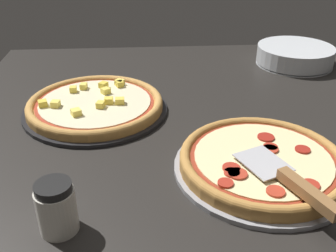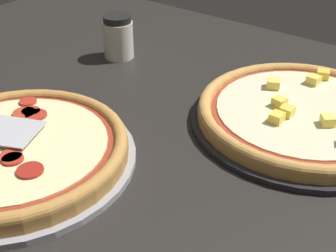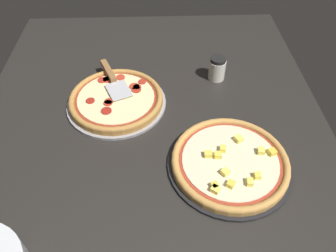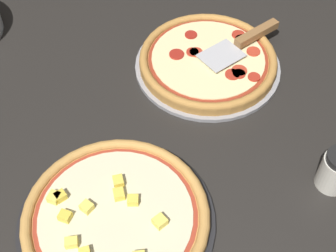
{
  "view_description": "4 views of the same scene",
  "coord_description": "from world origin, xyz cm",
  "views": [
    {
      "loc": [
        -73.27,
        10.97,
        46.55
      ],
      "look_at": [
        5.34,
        5.51,
        3.0
      ],
      "focal_mm": 42.0,
      "sensor_mm": 36.0,
      "label": 1
    },
    {
      "loc": [
        42.55,
        -43.35,
        41.83
      ],
      "look_at": [
        5.34,
        5.51,
        3.0
      ],
      "focal_mm": 50.0,
      "sensor_mm": 36.0,
      "label": 2
    },
    {
      "loc": [
        79.34,
        2.73,
        79.56
      ],
      "look_at": [
        5.34,
        5.51,
        3.0
      ],
      "focal_mm": 35.0,
      "sensor_mm": 36.0,
      "label": 3
    },
    {
      "loc": [
        20.81,
        66.06,
        80.38
      ],
      "look_at": [
        5.34,
        5.51,
        3.0
      ],
      "focal_mm": 50.0,
      "sensor_mm": 36.0,
      "label": 4
    }
  ],
  "objects": [
    {
      "name": "pizza_front",
      "position": [
        -9.28,
        -12.45,
        2.53
      ],
      "size": [
        33.34,
        33.34,
        2.95
      ],
      "color": "#B77F3D",
      "rests_on": "pizza_pan_front"
    },
    {
      "name": "ground_plane",
      "position": [
        0.0,
        0.0,
        -1.8
      ],
      "size": [
        148.51,
        120.61,
        3.6
      ],
      "primitive_type": "cube",
      "color": "black"
    },
    {
      "name": "pizza_pan_front",
      "position": [
        -9.24,
        -12.45,
        0.5
      ],
      "size": [
        35.46,
        35.46,
        1.0
      ],
      "primitive_type": "cylinder",
      "color": "#939399",
      "rests_on": "ground_plane"
    },
    {
      "name": "parmesan_shaker",
      "position": [
        -23.28,
        25.49,
        4.52
      ],
      "size": [
        6.44,
        6.44,
        9.24
      ],
      "color": "silver",
      "rests_on": "ground_plane"
    },
    {
      "name": "pizza_pan_back",
      "position": [
        19.93,
        23.48,
        0.5
      ],
      "size": [
        37.38,
        37.38,
        1.0
      ],
      "primitive_type": "cylinder",
      "color": "black",
      "rests_on": "ground_plane"
    },
    {
      "name": "pizza_back",
      "position": [
        19.96,
        23.49,
        2.28
      ],
      "size": [
        35.14,
        35.14,
        3.47
      ],
      "color": "#C68E47",
      "rests_on": "pizza_pan_back"
    }
  ]
}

